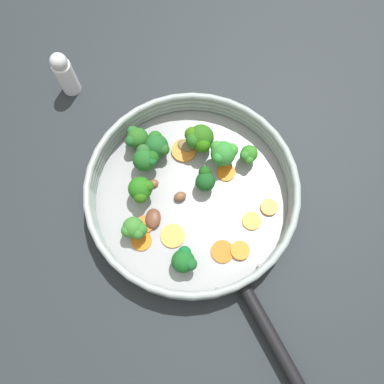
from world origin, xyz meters
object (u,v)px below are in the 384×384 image
(broccoli_floret_5, at_px, (205,179))
(broccoli_floret_7, at_px, (134,229))
(carrot_slice_0, at_px, (142,241))
(broccoli_floret_4, at_px, (136,138))
(broccoli_floret_6, at_px, (248,155))
(salt_shaker, at_px, (65,74))
(mushroom_piece_0, at_px, (153,183))
(carrot_slice_4, at_px, (227,174))
(carrot_slice_1, at_px, (222,252))
(carrot_slice_7, at_px, (184,151))
(carrot_slice_2, at_px, (173,236))
(carrot_slice_3, at_px, (143,222))
(broccoli_floret_3, at_px, (199,138))
(carrot_slice_6, at_px, (269,207))
(broccoli_floret_9, at_px, (223,153))
(broccoli_floret_8, at_px, (146,159))
(carrot_slice_8, at_px, (252,221))
(mushroom_piece_3, at_px, (180,196))
(mushroom_piece_2, at_px, (186,145))
(mushroom_piece_1, at_px, (154,220))
(broccoli_floret_1, at_px, (141,190))
(carrot_slice_5, at_px, (240,250))
(skillet, at_px, (192,196))
(broccoli_floret_2, at_px, (157,145))
(broccoli_floret_0, at_px, (184,260))

(broccoli_floret_5, height_order, broccoli_floret_7, same)
(carrot_slice_0, xyz_separation_m, broccoli_floret_4, (0.16, -0.09, 0.03))
(broccoli_floret_6, bearing_deg, broccoli_floret_4, 46.58)
(salt_shaker, bearing_deg, mushroom_piece_0, -174.82)
(broccoli_floret_5, bearing_deg, carrot_slice_4, -99.01)
(carrot_slice_1, xyz_separation_m, carrot_slice_7, (0.19, -0.05, 0.00))
(carrot_slice_2, xyz_separation_m, broccoli_floret_7, (0.04, 0.05, 0.02))
(carrot_slice_3, height_order, broccoli_floret_3, broccoli_floret_3)
(carrot_slice_2, distance_m, carrot_slice_6, 0.17)
(broccoli_floret_7, relative_size, broccoli_floret_9, 0.78)
(carrot_slice_4, relative_size, broccoli_floret_8, 0.64)
(carrot_slice_7, distance_m, broccoli_floret_7, 0.17)
(carrot_slice_1, distance_m, broccoli_floret_8, 0.21)
(carrot_slice_8, distance_m, broccoli_floret_8, 0.21)
(broccoli_floret_5, bearing_deg, carrot_slice_3, 89.94)
(broccoli_floret_5, relative_size, broccoli_floret_8, 0.82)
(mushroom_piece_3, bearing_deg, carrot_slice_2, 136.08)
(carrot_slice_7, height_order, broccoli_floret_4, broccoli_floret_4)
(mushroom_piece_2, bearing_deg, mushroom_piece_3, 140.14)
(mushroom_piece_1, bearing_deg, carrot_slice_2, -163.13)
(broccoli_floret_3, bearing_deg, broccoli_floret_1, 99.62)
(broccoli_floret_8, bearing_deg, broccoli_floret_5, -142.72)
(carrot_slice_2, distance_m, broccoli_floret_7, 0.07)
(carrot_slice_2, bearing_deg, mushroom_piece_0, -12.77)
(carrot_slice_1, xyz_separation_m, broccoli_floret_7, (0.11, 0.10, 0.02))
(broccoli_floret_9, bearing_deg, carrot_slice_5, 155.06)
(mushroom_piece_0, height_order, mushroom_piece_1, mushroom_piece_1)
(broccoli_floret_9, bearing_deg, skillet, 106.21)
(broccoli_floret_6, height_order, broccoli_floret_8, broccoli_floret_8)
(broccoli_floret_2, bearing_deg, carrot_slice_8, -162.80)
(broccoli_floret_3, distance_m, broccoli_floret_6, 0.09)
(carrot_slice_3, height_order, carrot_slice_8, carrot_slice_3)
(broccoli_floret_9, xyz_separation_m, salt_shaker, (0.30, 0.15, 0.00))
(carrot_slice_4, xyz_separation_m, broccoli_floret_3, (0.07, 0.01, 0.03))
(skillet, bearing_deg, carrot_slice_4, -91.89)
(carrot_slice_2, bearing_deg, carrot_slice_1, -141.65)
(broccoli_floret_4, height_order, mushroom_piece_0, broccoli_floret_4)
(broccoli_floret_1, relative_size, broccoli_floret_5, 1.23)
(broccoli_floret_7, bearing_deg, broccoli_floret_1, -41.34)
(carrot_slice_3, relative_size, mushroom_piece_1, 0.86)
(mushroom_piece_0, bearing_deg, broccoli_floret_8, -16.63)
(broccoli_floret_1, distance_m, broccoli_floret_8, 0.06)
(carrot_slice_1, xyz_separation_m, broccoli_floret_4, (0.25, 0.01, 0.03))
(carrot_slice_8, bearing_deg, broccoli_floret_0, 87.64)
(carrot_slice_6, bearing_deg, mushroom_piece_1, 63.09)
(carrot_slice_1, bearing_deg, skillet, -7.16)
(broccoli_floret_6, relative_size, salt_shaker, 0.41)
(broccoli_floret_4, bearing_deg, carrot_slice_5, -171.68)
(broccoli_floret_2, relative_size, broccoli_floret_7, 1.17)
(carrot_slice_0, xyz_separation_m, carrot_slice_8, (-0.08, -0.18, 0.00))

